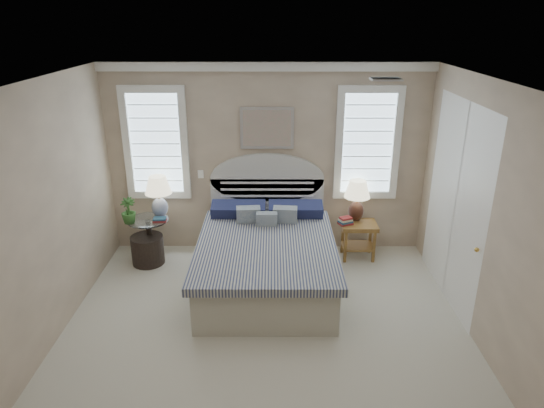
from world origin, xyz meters
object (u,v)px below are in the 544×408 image
Objects in this scene: nightstand_right at (359,233)px; lamp_right at (357,196)px; floor_pot at (148,250)px; lamp_left at (159,192)px; bed at (266,255)px; side_table_left at (150,235)px.

lamp_right is (-0.03, 0.14, 0.51)m from nightstand_right.
nightstand_right reaches higher than floor_pot.
nightstand_right is 0.89× the size of lamp_left.
bed is 4.29× the size of nightstand_right.
lamp_right is at bearing 2.54° from lamp_left.
lamp_left is (0.18, 0.20, 0.79)m from floor_pot.
side_table_left is (-1.65, 0.59, 0.00)m from bed.
nightstand_right is at bearing -77.62° from lamp_right.
lamp_left is at bearing -177.46° from lamp_right.
nightstand_right is (1.30, 0.69, 0.00)m from bed.
bed reaches higher than nightstand_right.
lamp_right is at bearing 4.72° from side_table_left.
side_table_left is at bearing -142.19° from lamp_left.
floor_pot is 0.83m from lamp_left.
side_table_left reaches higher than floor_pot.
bed is 1.76m from floor_pot.
floor_pot is at bearing -173.77° from lamp_right.
nightstand_right is at bearing -0.37° from lamp_left.
side_table_left is 1.19× the size of nightstand_right.
side_table_left is 2.95m from nightstand_right.
lamp_left reaches higher than nightstand_right.
lamp_right reaches higher than side_table_left.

